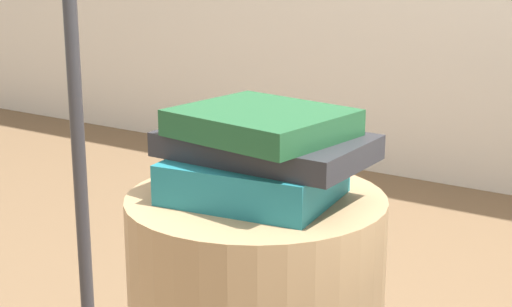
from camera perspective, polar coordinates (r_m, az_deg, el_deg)
The scene contains 3 objects.
book_teal at distance 1.19m, azimuth -0.27°, elevation -1.77°, with size 0.23×0.19×0.06m, color #1E727F.
book_charcoal at distance 1.19m, azimuth 0.69°, elevation 0.56°, with size 0.30×0.18×0.04m, color #28282D.
book_forest at distance 1.17m, azimuth 0.52°, elevation 2.23°, with size 0.23×0.20×0.04m, color #1E512D.
Camera 1 is at (0.63, -0.96, 0.94)m, focal length 56.72 mm.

